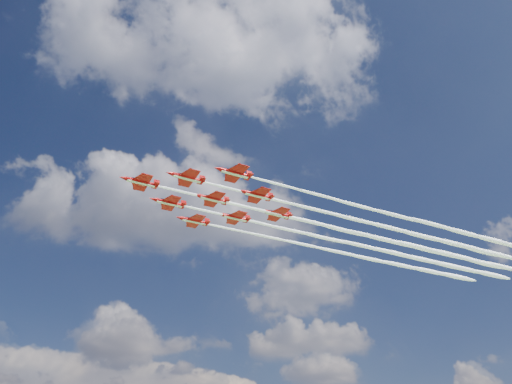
{
  "coord_description": "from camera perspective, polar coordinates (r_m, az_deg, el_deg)",
  "views": [
    {
      "loc": [
        2.18,
        -126.14,
        4.0
      ],
      "look_at": [
        7.52,
        -5.92,
        74.64
      ],
      "focal_mm": 35.0,
      "sensor_mm": 36.0,
      "label": 1
    }
  ],
  "objects": [
    {
      "name": "jet_row3_centre",
      "position": [
        165.8,
        13.75,
        -5.1
      ],
      "size": [
        111.69,
        51.88,
        2.64
      ],
      "rotation": [
        0.0,
        0.0,
        0.41
      ],
      "color": "#AD090B"
    },
    {
      "name": "jet_row2_starb",
      "position": [
        165.27,
        9.39,
        -5.5
      ],
      "size": [
        111.69,
        51.88,
        2.64
      ],
      "rotation": [
        0.0,
        0.0,
        0.41
      ],
      "color": "#AD090B"
    },
    {
      "name": "jet_row3_starb",
      "position": [
        176.33,
        10.75,
        -7.01
      ],
      "size": [
        111.69,
        51.88,
        2.64
      ],
      "rotation": [
        0.0,
        0.0,
        0.41
      ],
      "color": "#AD090B"
    },
    {
      "name": "jet_lead",
      "position": [
        154.45,
        7.85,
        -3.78
      ],
      "size": [
        111.69,
        51.88,
        2.64
      ],
      "rotation": [
        0.0,
        0.0,
        0.41
      ],
      "color": "#AD090B"
    },
    {
      "name": "jet_row4_port",
      "position": [
        167.28,
        18.04,
        -4.67
      ],
      "size": [
        111.69,
        51.88,
        2.64
      ],
      "rotation": [
        0.0,
        0.0,
        0.41
      ],
      "color": "#AD090B"
    },
    {
      "name": "jet_row3_port",
      "position": [
        155.99,
        17.11,
        -2.93
      ],
      "size": [
        111.69,
        51.88,
        2.64
      ],
      "rotation": [
        0.0,
        0.0,
        0.41
      ],
      "color": "#AD090B"
    },
    {
      "name": "jet_row4_starb",
      "position": [
        177.09,
        14.83,
        -6.61
      ],
      "size": [
        111.69,
        51.88,
        2.64
      ],
      "rotation": [
        0.0,
        0.0,
        0.41
      ],
      "color": "#AD090B"
    },
    {
      "name": "jet_row2_port",
      "position": [
        154.71,
        12.51,
        -3.37
      ],
      "size": [
        111.69,
        51.88,
        2.64
      ],
      "rotation": [
        0.0,
        0.0,
        0.41
      ],
      "color": "#AD090B"
    },
    {
      "name": "jet_tail",
      "position": [
        178.74,
        18.86,
        -6.2
      ],
      "size": [
        111.69,
        51.88,
        2.64
      ],
      "rotation": [
        0.0,
        0.0,
        0.41
      ],
      "color": "#AD090B"
    }
  ]
}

